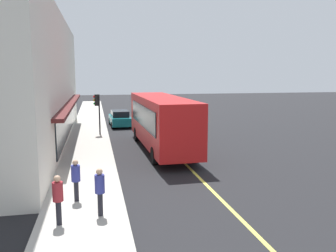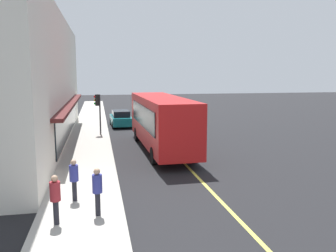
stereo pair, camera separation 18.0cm
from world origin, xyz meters
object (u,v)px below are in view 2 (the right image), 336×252
object	(u,v)px
pedestrian_at_corner	(55,195)
pedestrian_mid_block	(97,187)
pedestrian_near_storefront	(74,176)
traffic_light	(98,105)
bus	(161,120)
car_white	(161,115)
car_teal	(121,118)

from	to	relation	value
pedestrian_at_corner	pedestrian_mid_block	world-z (taller)	pedestrian_mid_block
pedestrian_near_storefront	pedestrian_mid_block	bearing A→B (deg)	-151.32
pedestrian_at_corner	pedestrian_mid_block	bearing A→B (deg)	-70.08
traffic_light	bus	bearing A→B (deg)	-146.91
car_white	pedestrian_at_corner	world-z (taller)	pedestrian_at_corner
bus	pedestrian_at_corner	xyz separation A→B (m)	(-10.95, 5.44, -0.85)
bus	pedestrian_near_storefront	world-z (taller)	bus
pedestrian_near_storefront	pedestrian_mid_block	distance (m)	1.82
car_teal	pedestrian_at_corner	bearing A→B (deg)	170.90
car_teal	pedestrian_at_corner	xyz separation A→B (m)	(-22.06, 3.53, 0.40)
pedestrian_near_storefront	pedestrian_mid_block	world-z (taller)	pedestrian_mid_block
bus	car_white	world-z (taller)	bus
bus	pedestrian_mid_block	size ratio (longest dim) A/B	6.67
pedestrian_at_corner	car_white	bearing A→B (deg)	-17.78
bus	traffic_light	bearing A→B (deg)	33.09
car_white	pedestrian_mid_block	distance (m)	24.68
traffic_light	pedestrian_at_corner	distance (m)	17.22
pedestrian_mid_block	pedestrian_near_storefront	bearing A→B (deg)	28.68
traffic_light	car_white	distance (m)	9.78
traffic_light	pedestrian_mid_block	xyz separation A→B (m)	(-16.62, 0.10, -1.38)
bus	car_white	distance (m)	13.62
car_white	traffic_light	bearing A→B (deg)	138.53
car_white	pedestrian_mid_block	world-z (taller)	pedestrian_mid_block
car_white	pedestrian_near_storefront	xyz separation A→B (m)	(-22.22, 7.34, 0.38)
bus	pedestrian_mid_block	xyz separation A→B (m)	(-10.47, 4.11, -0.83)
traffic_light	pedestrian_mid_block	distance (m)	16.67
car_white	pedestrian_at_corner	bearing A→B (deg)	162.22
bus	car_teal	xyz separation A→B (m)	(11.11, 1.90, -1.24)
bus	pedestrian_mid_block	distance (m)	11.27
pedestrian_mid_block	car_teal	bearing A→B (deg)	-5.83
pedestrian_mid_block	car_white	bearing A→B (deg)	-15.18
pedestrian_near_storefront	pedestrian_mid_block	size ratio (longest dim) A/B	0.97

